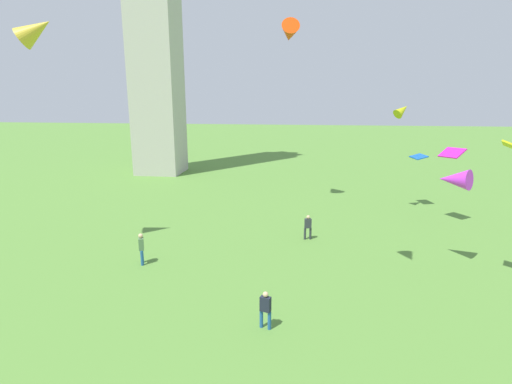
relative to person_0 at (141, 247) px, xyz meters
The scene contains 9 objects.
person_0 is the anchor object (origin of this frame).
person_1 10.26m from the person_0, 28.78° to the left, with size 0.49×0.31×1.59m.
person_2 9.06m from the person_0, 36.60° to the right, with size 0.47×0.35×1.58m.
kite_flying_1 19.82m from the person_0, 61.68° to the left, with size 1.69×2.52×2.11m.
kite_flying_4 12.42m from the person_0, behind, with size 2.33×1.74×1.92m.
kite_flying_5 16.91m from the person_0, ahead, with size 1.93×1.87×1.24m.
kite_flying_6 21.39m from the person_0, 26.61° to the left, with size 1.63×1.87×0.71m.
kite_flying_7 22.66m from the person_0, 37.68° to the left, with size 1.26×1.58×0.34m.
kite_flying_8 20.81m from the person_0, 36.74° to the left, with size 1.54×1.38×1.24m.
Camera 1 is at (3.07, -3.26, 9.05)m, focal length 28.28 mm.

